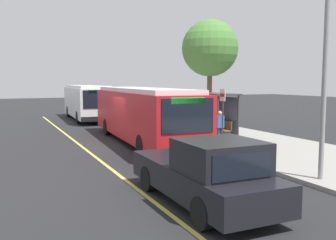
% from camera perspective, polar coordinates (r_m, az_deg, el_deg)
% --- Properties ---
extents(ground_plane, '(120.00, 120.00, 0.00)m').
position_cam_1_polar(ground_plane, '(19.98, -6.62, -3.67)').
color(ground_plane, '#232326').
extents(sidewalk_curb, '(44.00, 6.40, 0.15)m').
position_cam_1_polar(sidewalk_curb, '(22.50, 8.10, -2.42)').
color(sidewalk_curb, gray).
rests_on(sidewalk_curb, ground_plane).
extents(lane_stripe_center, '(36.00, 0.14, 0.01)m').
position_cam_1_polar(lane_stripe_center, '(19.43, -12.82, -4.03)').
color(lane_stripe_center, '#E0D64C').
rests_on(lane_stripe_center, ground_plane).
extents(transit_bus_main, '(12.24, 3.28, 2.95)m').
position_cam_1_polar(transit_bus_main, '(20.10, -3.93, 1.07)').
color(transit_bus_main, red).
rests_on(transit_bus_main, ground_plane).
extents(transit_bus_second, '(10.45, 3.06, 2.95)m').
position_cam_1_polar(transit_bus_second, '(33.24, -12.28, 2.83)').
color(transit_bus_second, white).
rests_on(transit_bus_second, ground_plane).
extents(pickup_truck, '(5.40, 2.05, 1.85)m').
position_cam_1_polar(pickup_truck, '(10.11, 5.70, -8.12)').
color(pickup_truck, black).
rests_on(pickup_truck, ground_plane).
extents(bus_shelter, '(2.90, 1.60, 2.48)m').
position_cam_1_polar(bus_shelter, '(21.71, 7.33, 2.18)').
color(bus_shelter, '#333338').
rests_on(bus_shelter, sidewalk_curb).
extents(waiting_bench, '(1.60, 0.48, 0.95)m').
position_cam_1_polar(waiting_bench, '(21.44, 8.10, -1.33)').
color(waiting_bench, brown).
rests_on(waiting_bench, sidewalk_curb).
extents(route_sign_post, '(0.44, 0.08, 2.80)m').
position_cam_1_polar(route_sign_post, '(17.99, 8.28, 1.54)').
color(route_sign_post, '#333338').
rests_on(route_sign_post, sidewalk_curb).
extents(pedestrian_commuter, '(0.24, 0.40, 1.69)m').
position_cam_1_polar(pedestrian_commuter, '(18.88, 7.84, -0.82)').
color(pedestrian_commuter, '#282D47').
rests_on(pedestrian_commuter, sidewalk_curb).
extents(street_tree_near_shelter, '(4.09, 4.09, 7.60)m').
position_cam_1_polar(street_tree_near_shelter, '(27.89, 6.38, 10.73)').
color(street_tree_near_shelter, brown).
rests_on(street_tree_near_shelter, sidewalk_curb).
extents(utility_pole, '(0.16, 0.16, 6.40)m').
position_cam_1_polar(utility_pole, '(12.91, 22.65, 5.66)').
color(utility_pole, gray).
rests_on(utility_pole, sidewalk_curb).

